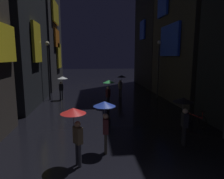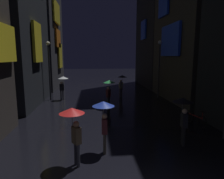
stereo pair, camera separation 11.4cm
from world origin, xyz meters
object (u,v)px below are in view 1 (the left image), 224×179
(pedestrian_far_right_green, at_px, (109,86))
(bicycle_parked_at_storefront, at_px, (195,118))
(pedestrian_foreground_left_red, at_px, (75,121))
(pedestrian_foreground_right_blue, at_px, (105,113))
(pedestrian_midstreet_left_black, at_px, (121,80))
(streetlamp_right_far, at_px, (158,62))
(pedestrian_near_crossing_black, at_px, (184,108))
(streetlamp_left_far, at_px, (48,64))
(pedestrian_midstreet_centre_clear, at_px, (62,82))

(pedestrian_far_right_green, relative_size, bicycle_parked_at_storefront, 1.18)
(bicycle_parked_at_storefront, bearing_deg, pedestrian_foreground_left_red, -150.90)
(pedestrian_foreground_right_blue, bearing_deg, pedestrian_far_right_green, 83.60)
(pedestrian_midstreet_left_black, bearing_deg, streetlamp_right_far, -10.83)
(bicycle_parked_at_storefront, xyz_separation_m, streetlamp_right_far, (0.40, 7.75, 2.97))
(pedestrian_near_crossing_black, distance_m, pedestrian_foreground_left_red, 4.77)
(pedestrian_near_crossing_black, relative_size, streetlamp_left_far, 0.41)
(pedestrian_foreground_right_blue, relative_size, pedestrian_midstreet_centre_clear, 1.00)
(pedestrian_near_crossing_black, bearing_deg, streetlamp_left_far, 127.47)
(pedestrian_near_crossing_black, height_order, pedestrian_foreground_left_red, same)
(pedestrian_foreground_left_red, bearing_deg, pedestrian_near_crossing_black, 15.33)
(pedestrian_midstreet_left_black, relative_size, pedestrian_foreground_left_red, 1.00)
(pedestrian_midstreet_centre_clear, bearing_deg, pedestrian_midstreet_left_black, 7.11)
(pedestrian_near_crossing_black, bearing_deg, pedestrian_midstreet_centre_clear, 123.17)
(pedestrian_far_right_green, distance_m, streetlamp_right_far, 6.20)
(pedestrian_midstreet_left_black, distance_m, pedestrian_foreground_left_red, 12.52)
(pedestrian_far_right_green, bearing_deg, streetlamp_right_far, 33.54)
(pedestrian_near_crossing_black, xyz_separation_m, pedestrian_foreground_left_red, (-4.60, -1.26, 0.00))
(pedestrian_foreground_right_blue, height_order, pedestrian_foreground_left_red, same)
(pedestrian_foreground_left_red, bearing_deg, pedestrian_midstreet_left_black, 73.76)
(pedestrian_midstreet_centre_clear, bearing_deg, bicycle_parked_at_storefront, -42.28)
(pedestrian_midstreet_left_black, height_order, streetlamp_right_far, streetlamp_right_far)
(pedestrian_midstreet_left_black, xyz_separation_m, pedestrian_far_right_green, (-1.57, -3.95, 0.00))
(streetlamp_left_far, bearing_deg, pedestrian_near_crossing_black, -52.53)
(pedestrian_near_crossing_black, bearing_deg, pedestrian_foreground_right_blue, -174.02)
(pedestrian_midstreet_left_black, height_order, pedestrian_far_right_green, same)
(bicycle_parked_at_storefront, relative_size, streetlamp_left_far, 0.35)
(pedestrian_midstreet_centre_clear, bearing_deg, pedestrian_foreground_right_blue, -73.45)
(pedestrian_near_crossing_black, height_order, bicycle_parked_at_storefront, pedestrian_near_crossing_black)
(bicycle_parked_at_storefront, distance_m, streetlamp_left_far, 12.64)
(pedestrian_midstreet_left_black, xyz_separation_m, streetlamp_right_far, (3.40, -0.65, 1.69))
(pedestrian_midstreet_left_black, distance_m, pedestrian_foreground_right_blue, 11.38)
(pedestrian_foreground_left_red, distance_m, bicycle_parked_at_storefront, 7.55)
(pedestrian_midstreet_left_black, height_order, pedestrian_foreground_right_blue, same)
(bicycle_parked_at_storefront, bearing_deg, streetlamp_right_far, 87.07)
(pedestrian_foreground_right_blue, relative_size, bicycle_parked_at_storefront, 1.18)
(pedestrian_near_crossing_black, xyz_separation_m, pedestrian_foreground_right_blue, (-3.48, -0.36, 0.00))
(streetlamp_right_far, bearing_deg, pedestrian_foreground_right_blue, -118.89)
(pedestrian_near_crossing_black, height_order, pedestrian_midstreet_centre_clear, same)
(pedestrian_midstreet_left_black, height_order, pedestrian_midstreet_centre_clear, same)
(pedestrian_foreground_right_blue, xyz_separation_m, pedestrian_midstreet_centre_clear, (-3.10, 10.44, 0.00))
(pedestrian_foreground_right_blue, height_order, streetlamp_left_far, streetlamp_left_far)
(bicycle_parked_at_storefront, bearing_deg, pedestrian_foreground_right_blue, -153.16)
(pedestrian_foreground_right_blue, distance_m, pedestrian_midstreet_centre_clear, 10.89)
(pedestrian_near_crossing_black, relative_size, pedestrian_foreground_left_red, 1.00)
(pedestrian_midstreet_left_black, distance_m, pedestrian_far_right_green, 4.25)
(pedestrian_far_right_green, xyz_separation_m, bicycle_parked_at_storefront, (4.58, -4.45, -1.28))
(pedestrian_far_right_green, bearing_deg, pedestrian_foreground_right_blue, -96.40)
(pedestrian_foreground_right_blue, height_order, bicycle_parked_at_storefront, pedestrian_foreground_right_blue)
(pedestrian_near_crossing_black, distance_m, pedestrian_midstreet_centre_clear, 12.04)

